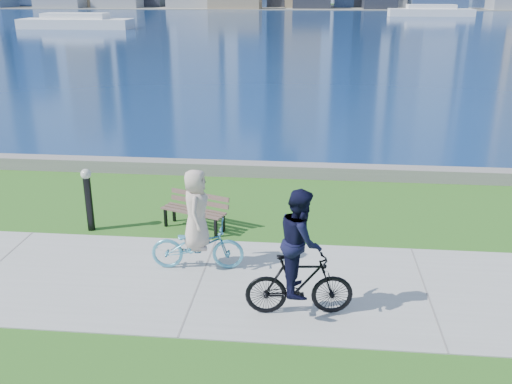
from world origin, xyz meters
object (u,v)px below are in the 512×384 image
at_px(cyclist_man, 300,263).
at_px(bollard_lamp, 88,196).
at_px(park_bench, 196,208).
at_px(cyclist_woman, 197,233).

bearing_deg(cyclist_man, bollard_lamp, 51.44).
height_order(bollard_lamp, cyclist_man, cyclist_man).
xyz_separation_m(park_bench, bollard_lamp, (-2.26, -0.34, 0.33)).
xyz_separation_m(bollard_lamp, cyclist_man, (4.61, -2.95, 0.12)).
bearing_deg(cyclist_woman, park_bench, 7.81).
distance_m(bollard_lamp, cyclist_man, 5.47).
distance_m(park_bench, cyclist_woman, 1.96).
relative_size(bollard_lamp, cyclist_man, 0.65).
relative_size(park_bench, cyclist_man, 0.72).
height_order(park_bench, cyclist_man, cyclist_man).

